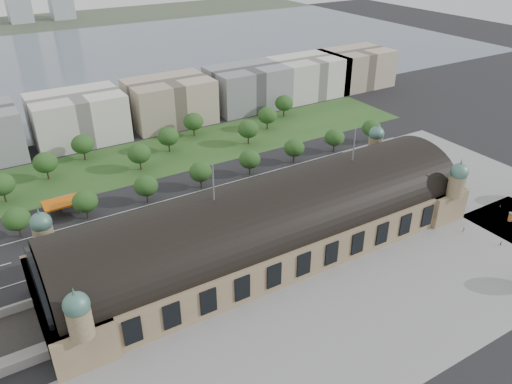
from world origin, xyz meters
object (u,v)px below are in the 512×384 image
parked_car_3 (63,275)px  pedestrian_0 (464,230)px  parked_car_6 (157,240)px  pedestrian_2 (500,206)px  advertising_column (511,217)px  parked_car_4 (82,269)px  bus_mid (254,197)px  bus_east (313,185)px  traffic_car_3 (170,203)px  traffic_car_2 (99,249)px  traffic_car_6 (358,166)px  parked_car_5 (117,258)px  traffic_car_5 (293,177)px  parked_car_0 (74,272)px  bus_west (220,207)px  parked_car_2 (95,266)px  petrol_station (64,202)px  traffic_car_4 (277,196)px  pedestrian_1 (501,244)px  parked_car_1 (111,253)px

parked_car_3 → pedestrian_0: (131.04, -49.39, 0.21)m
parked_car_6 → pedestrian_2: 133.96m
advertising_column → parked_car_4: bearing=159.8°
bus_mid → parked_car_4: bearing=93.2°
bus_east → pedestrian_2: (53.67, -51.67, -1.10)m
traffic_car_3 → traffic_car_2: bearing=115.2°
traffic_car_3 → bus_mid: size_ratio=0.40×
traffic_car_6 → parked_car_5: size_ratio=0.96×
traffic_car_5 → parked_car_0: size_ratio=0.84×
traffic_car_2 → advertising_column: size_ratio=1.44×
bus_west → bus_east: bus_east is taller
traffic_car_5 → parked_car_2: bearing=96.9°
traffic_car_3 → pedestrian_2: (110.50, -70.88, 0.13)m
parked_car_0 → pedestrian_0: bearing=36.9°
traffic_car_3 → parked_car_6: bearing=145.1°
traffic_car_2 → traffic_car_5: size_ratio=1.24×
parked_car_4 → parked_car_3: bearing=-126.5°
petrol_station → bus_mid: bearing=-26.3°
traffic_car_2 → pedestrian_0: size_ratio=2.90×
traffic_car_3 → bus_mid: bearing=-118.4°
petrol_station → pedestrian_0: size_ratio=7.95×
traffic_car_4 → traffic_car_5: size_ratio=0.91×
advertising_column → traffic_car_2: bearing=156.0°
parked_car_4 → pedestrian_0: size_ratio=2.26×
traffic_car_3 → parked_car_5: 39.50m
traffic_car_2 → traffic_car_4: size_ratio=1.37×
bus_east → parked_car_3: bearing=94.4°
pedestrian_0 → bus_east: bearing=129.3°
petrol_station → parked_car_5: petrol_station is taller
traffic_car_6 → pedestrian_1: bearing=-6.4°
parked_car_1 → parked_car_5: (0.97, -4.00, 0.05)m
parked_car_6 → bus_west: bearing=69.7°
bus_mid → pedestrian_0: bus_mid is taller
traffic_car_5 → parked_car_5: parked_car_5 is taller
petrol_station → parked_car_5: (7.24, -44.28, -2.18)m
parked_car_5 → parked_car_0: bearing=-120.6°
parked_car_3 → parked_car_4: size_ratio=0.99×
bus_east → pedestrian_1: bus_east is taller
traffic_car_4 → advertising_column: size_ratio=1.05×
traffic_car_2 → pedestrian_2: pedestrian_2 is taller
parked_car_2 → parked_car_4: size_ratio=1.15×
traffic_car_4 → parked_car_3: parked_car_3 is taller
pedestrian_2 → parked_car_6: bearing=21.5°
advertising_column → parked_car_5: bearing=158.5°
bus_mid → bus_west: bearing=85.0°
parked_car_1 → bus_west: (45.42, 7.00, 0.95)m
advertising_column → pedestrian_1: advertising_column is taller
advertising_column → parked_car_3: bearing=160.7°
traffic_car_5 → bus_east: 12.37m
parked_car_6 → bus_west: size_ratio=0.47×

